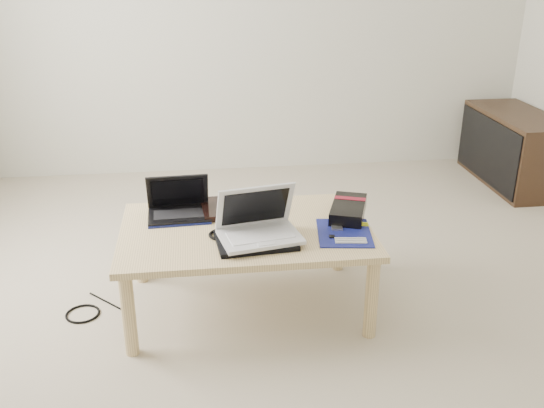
{
  "coord_description": "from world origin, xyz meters",
  "views": [
    {
      "loc": [
        -0.42,
        -2.36,
        1.53
      ],
      "look_at": [
        -0.11,
        0.06,
        0.51
      ],
      "focal_mm": 40.0,
      "sensor_mm": 36.0,
      "label": 1
    }
  ],
  "objects": [
    {
      "name": "ground",
      "position": [
        0.0,
        0.0,
        0.0
      ],
      "size": [
        4.0,
        4.0,
        0.0
      ],
      "primitive_type": "plane",
      "color": "#B3A491",
      "rests_on": "ground"
    },
    {
      "name": "coffee_table",
      "position": [
        -0.23,
        0.06,
        0.35
      ],
      "size": [
        1.1,
        0.7,
        0.4
      ],
      "color": "#DEC286",
      "rests_on": "ground"
    },
    {
      "name": "media_cabinet",
      "position": [
        1.77,
        1.45,
        0.25
      ],
      "size": [
        0.41,
        0.9,
        0.5
      ],
      "color": "#392817",
      "rests_on": "ground"
    },
    {
      "name": "book",
      "position": [
        -0.27,
        0.26,
        0.41
      ],
      "size": [
        0.31,
        0.27,
        0.03
      ],
      "color": "black",
      "rests_on": "coffee_table"
    },
    {
      "name": "netbook",
      "position": [
        -0.52,
        0.23,
        0.44
      ],
      "size": [
        0.29,
        0.22,
        0.19
      ],
      "color": "black",
      "rests_on": "coffee_table"
    },
    {
      "name": "tablet",
      "position": [
        -0.22,
        0.04,
        0.41
      ],
      "size": [
        0.28,
        0.24,
        0.01
      ],
      "color": "black",
      "rests_on": "coffee_table"
    },
    {
      "name": "remote",
      "position": [
        -0.1,
        0.15,
        0.41
      ],
      "size": [
        0.11,
        0.23,
        0.02
      ],
      "color": "#A9A8AD",
      "rests_on": "coffee_table"
    },
    {
      "name": "neoprene_sleeve",
      "position": [
        -0.2,
        -0.09,
        0.41
      ],
      "size": [
        0.35,
        0.27,
        0.02
      ],
      "primitive_type": "cube",
      "rotation": [
        0.0,
        0.0,
        0.09
      ],
      "color": "black",
      "rests_on": "coffee_table"
    },
    {
      "name": "white_laptop",
      "position": [
        -0.19,
        -0.07,
        0.47
      ],
      "size": [
        0.37,
        0.29,
        0.22
      ],
      "color": "silver",
      "rests_on": "neoprene_sleeve"
    },
    {
      "name": "motherboard",
      "position": [
        0.19,
        -0.05,
        0.4
      ],
      "size": [
        0.27,
        0.31,
        0.01
      ],
      "color": "#0C1552",
      "rests_on": "coffee_table"
    },
    {
      "name": "gpu_box",
      "position": [
        0.25,
        0.13,
        0.43
      ],
      "size": [
        0.24,
        0.32,
        0.06
      ],
      "color": "black",
      "rests_on": "coffee_table"
    },
    {
      "name": "cable_coil",
      "position": [
        -0.34,
        -0.01,
        0.41
      ],
      "size": [
        0.13,
        0.13,
        0.01
      ],
      "primitive_type": "torus",
      "rotation": [
        0.0,
        0.0,
        0.21
      ],
      "color": "black",
      "rests_on": "coffee_table"
    },
    {
      "name": "floor_cable_coil",
      "position": [
        -0.98,
        0.08,
        0.01
      ],
      "size": [
        0.2,
        0.2,
        0.01
      ],
      "primitive_type": "torus",
      "rotation": [
        0.0,
        0.0,
        0.34
      ],
      "color": "black",
      "rests_on": "ground"
    },
    {
      "name": "floor_cable_trail",
      "position": [
        -0.86,
        0.15,
        0.0
      ],
      "size": [
        0.23,
        0.23,
        0.01
      ],
      "primitive_type": "cylinder",
      "rotation": [
        1.57,
        0.0,
        0.78
      ],
      "color": "black",
      "rests_on": "ground"
    }
  ]
}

